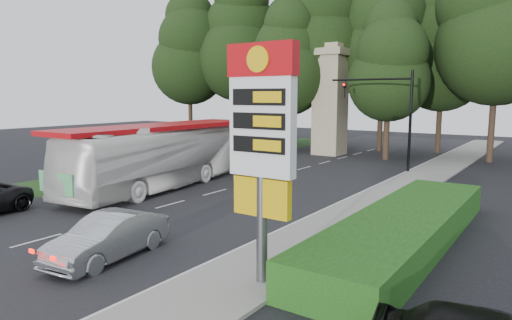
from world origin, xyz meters
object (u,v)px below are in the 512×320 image
Objects in this scene: streetlight_signs at (234,108)px; monument at (330,99)px; traffic_signal_mast at (392,106)px; sedan_silver at (108,237)px; gas_station_pylon at (262,132)px; transit_bus at (159,157)px.

monument is (4.99, 7.99, 0.67)m from streetlight_signs.
monument reaches higher than traffic_signal_mast.
sedan_silver is (5.79, -29.14, -4.35)m from monument.
gas_station_pylon is 0.51× the size of transit_bus.
streetlight_signs is 1.75× the size of sedan_silver.
transit_bus is at bearing 147.22° from gas_station_pylon.
traffic_signal_mast is at bearing 99.09° from gas_station_pylon.
sedan_silver is at bearing -62.99° from streetlight_signs.
streetlight_signs is at bearing -171.08° from traffic_signal_mast.
monument is at bearing 58.03° from streetlight_signs.
gas_station_pylon is 30.17m from monument.
monument reaches higher than gas_station_pylon.
transit_bus is (-9.18, -13.83, -2.79)m from traffic_signal_mast.
sedan_silver is at bearing -94.67° from traffic_signal_mast.
monument is at bearing 142.00° from traffic_signal_mast.
monument reaches higher than streetlight_signs.
gas_station_pylon reaches higher than transit_bus.
transit_bus is at bearing -123.58° from traffic_signal_mast.
gas_station_pylon is at bearing -51.04° from streetlight_signs.
monument is 2.20× the size of sedan_silver.
transit_bus is at bearing -73.58° from streetlight_signs.
traffic_signal_mast is 12.83m from streetlight_signs.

